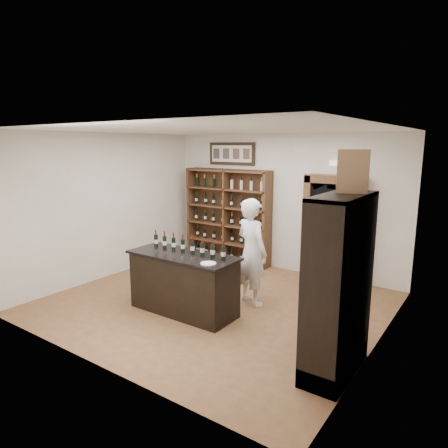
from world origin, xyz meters
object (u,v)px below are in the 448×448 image
at_px(counter_bottle_0, 156,240).
at_px(shopkeeper, 252,252).
at_px(wine_shelf, 228,216).
at_px(wine_crate, 353,171).
at_px(tasting_counter, 184,284).
at_px(side_cabinet, 340,314).

bearing_deg(counter_bottle_0, shopkeeper, 30.18).
relative_size(wine_shelf, wine_crate, 4.37).
bearing_deg(shopkeeper, tasting_counter, 72.47).
xyz_separation_m(wine_shelf, shopkeeper, (1.83, -1.97, -0.16)).
relative_size(tasting_counter, side_cabinet, 0.85).
distance_m(wine_shelf, counter_bottle_0, 2.84).
height_order(shopkeeper, wine_crate, wine_crate).
distance_m(shopkeeper, wine_crate, 2.72).
bearing_deg(side_cabinet, counter_bottle_0, 173.04).
height_order(tasting_counter, counter_bottle_0, counter_bottle_0).
bearing_deg(side_cabinet, wine_shelf, 139.79).
bearing_deg(tasting_counter, counter_bottle_0, 170.49).
distance_m(tasting_counter, shopkeeper, 1.29).
xyz_separation_m(tasting_counter, side_cabinet, (2.72, -0.30, 0.26)).
bearing_deg(tasting_counter, wine_shelf, 110.56).
xyz_separation_m(wine_shelf, wine_crate, (3.82, -3.03, 1.35)).
distance_m(counter_bottle_0, side_cabinet, 3.49).
bearing_deg(counter_bottle_0, tasting_counter, -9.51).
xyz_separation_m(tasting_counter, shopkeeper, (0.73, 0.96, 0.44)).
relative_size(counter_bottle_0, side_cabinet, 0.14).
bearing_deg(shopkeeper, wine_crate, 171.42).
xyz_separation_m(wine_shelf, counter_bottle_0, (0.38, -2.81, 0.01)).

